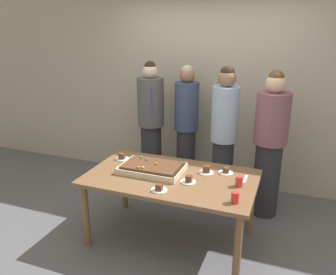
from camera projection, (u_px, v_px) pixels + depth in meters
ground_plane at (171, 238)px, 3.65m from camera, size 12.00×12.00×0.00m
interior_back_panel at (213, 77)px, 4.60m from camera, size 8.00×0.12×3.00m
party_table at (171, 183)px, 3.45m from camera, size 1.69×0.98×0.73m
sheet_cake at (152, 168)px, 3.52m from camera, size 0.64×0.43×0.10m
plated_slice_near_left at (122, 157)px, 3.84m from camera, size 0.15×0.15×0.07m
plated_slice_near_right at (226, 171)px, 3.48m from camera, size 0.15×0.15×0.07m
plated_slice_far_left at (159, 189)px, 3.11m from camera, size 0.15×0.15×0.07m
plated_slice_far_right at (189, 180)px, 3.27m from camera, size 0.15×0.15×0.07m
plated_slice_center_front at (206, 171)px, 3.48m from camera, size 0.15×0.15×0.08m
drink_cup_nearest at (235, 197)px, 2.89m from camera, size 0.07×0.07×0.10m
drink_cup_middle at (239, 181)px, 3.19m from camera, size 0.07×0.07×0.10m
cake_server_utensil at (245, 179)px, 3.34m from camera, size 0.03×0.20×0.01m
person_serving_front at (186, 127)px, 4.48m from camera, size 0.31×0.31×1.70m
person_green_shirt_behind at (224, 137)px, 4.01m from camera, size 0.31×0.31×1.74m
person_striped_tie_right at (151, 125)px, 4.53m from camera, size 0.34×0.34×1.74m
person_far_right_suit at (270, 144)px, 3.87m from camera, size 0.38×0.38×1.71m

